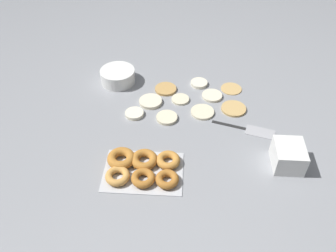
# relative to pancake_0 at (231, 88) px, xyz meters

# --- Properties ---
(ground_plane) EXTENTS (3.00, 3.00, 0.00)m
(ground_plane) POSITION_rel_pancake_0_xyz_m (-0.20, -0.23, -0.00)
(ground_plane) COLOR gray
(pancake_0) EXTENTS (0.10, 0.10, 0.01)m
(pancake_0) POSITION_rel_pancake_0_xyz_m (0.00, 0.00, 0.00)
(pancake_0) COLOR tan
(pancake_0) RESTS_ON ground_plane
(pancake_1) EXTENTS (0.10, 0.10, 0.02)m
(pancake_1) POSITION_rel_pancake_0_xyz_m (-0.37, -0.13, 0.00)
(pancake_1) COLOR beige
(pancake_1) RESTS_ON ground_plane
(pancake_2) EXTENTS (0.10, 0.10, 0.01)m
(pancake_2) POSITION_rel_pancake_0_xyz_m (-0.14, -0.18, 0.00)
(pancake_2) COLOR beige
(pancake_2) RESTS_ON ground_plane
(pancake_3) EXTENTS (0.09, 0.09, 0.01)m
(pancake_3) POSITION_rel_pancake_0_xyz_m (-0.29, -0.23, 0.00)
(pancake_3) COLOR beige
(pancake_3) RESTS_ON ground_plane
(pancake_4) EXTENTS (0.11, 0.11, 0.01)m
(pancake_4) POSITION_rel_pancake_0_xyz_m (-0.00, -0.15, 0.00)
(pancake_4) COLOR tan
(pancake_4) RESTS_ON ground_plane
(pancake_5) EXTENTS (0.09, 0.09, 0.01)m
(pancake_5) POSITION_rel_pancake_0_xyz_m (-0.09, -0.06, 0.00)
(pancake_5) COLOR beige
(pancake_5) RESTS_ON ground_plane
(pancake_6) EXTENTS (0.08, 0.08, 0.01)m
(pancake_6) POSITION_rel_pancake_0_xyz_m (-0.24, -0.10, 0.00)
(pancake_6) COLOR beige
(pancake_6) RESTS_ON ground_plane
(pancake_7) EXTENTS (0.10, 0.10, 0.01)m
(pancake_7) POSITION_rel_pancake_0_xyz_m (-0.31, -0.03, 0.00)
(pancake_7) COLOR tan
(pancake_7) RESTS_ON ground_plane
(pancake_8) EXTENTS (0.08, 0.08, 0.02)m
(pancake_8) POSITION_rel_pancake_0_xyz_m (-0.15, 0.03, 0.00)
(pancake_8) COLOR silver
(pancake_8) RESTS_ON ground_plane
(pancake_9) EXTENTS (0.08, 0.08, 0.02)m
(pancake_9) POSITION_rel_pancake_0_xyz_m (-0.44, -0.22, 0.00)
(pancake_9) COLOR silver
(pancake_9) RESTS_ON ground_plane
(donut_tray) EXTENTS (0.29, 0.21, 0.04)m
(donut_tray) POSITION_rel_pancake_0_xyz_m (-0.37, -0.53, 0.01)
(donut_tray) COLOR silver
(donut_tray) RESTS_ON ground_plane
(batter_bowl) EXTENTS (0.17, 0.17, 0.07)m
(batter_bowl) POSITION_rel_pancake_0_xyz_m (-0.55, 0.03, 0.03)
(batter_bowl) COLOR white
(batter_bowl) RESTS_ON ground_plane
(container_stack) EXTENTS (0.11, 0.13, 0.09)m
(container_stack) POSITION_rel_pancake_0_xyz_m (0.17, -0.46, 0.04)
(container_stack) COLOR white
(container_stack) RESTS_ON ground_plane
(spatula) EXTENTS (0.27, 0.11, 0.01)m
(spatula) POSITION_rel_pancake_0_xyz_m (0.07, -0.29, -0.00)
(spatula) COLOR black
(spatula) RESTS_ON ground_plane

